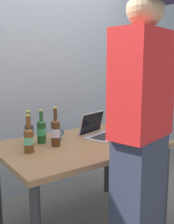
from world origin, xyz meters
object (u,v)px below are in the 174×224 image
(beer_bottle_brown, at_px, (29,133))
(beer_bottle_dark, at_px, (56,131))
(beer_bottle_green, at_px, (42,130))
(laptop, at_px, (100,132))
(beer_bottle_amber, at_px, (29,139))
(person_figure, at_px, (141,137))
(coffee_mug, at_px, (57,134))

(beer_bottle_brown, bearing_deg, beer_bottle_dark, -40.74)
(beer_bottle_green, bearing_deg, beer_bottle_dark, -70.76)
(laptop, relative_size, beer_bottle_amber, 1.38)
(beer_bottle_green, xyz_separation_m, person_figure, (0.27, -0.82, 0.08))
(beer_bottle_dark, relative_size, beer_bottle_brown, 1.12)
(beer_bottle_brown, relative_size, person_figure, 0.15)
(beer_bottle_brown, bearing_deg, beer_bottle_green, 3.27)
(beer_bottle_green, height_order, beer_bottle_dark, beer_bottle_dark)
(beer_bottle_green, xyz_separation_m, beer_bottle_amber, (-0.18, -0.17, -0.00))
(beer_bottle_dark, height_order, coffee_mug, beer_bottle_dark)
(person_figure, bearing_deg, beer_bottle_brown, 115.19)
(beer_bottle_brown, distance_m, coffee_mug, 0.26)
(beer_bottle_green, height_order, beer_bottle_amber, beer_bottle_amber)
(beer_bottle_dark, distance_m, person_figure, 0.72)
(beer_bottle_dark, relative_size, coffee_mug, 2.71)
(beer_bottle_green, height_order, beer_bottle_brown, beer_bottle_brown)
(laptop, bearing_deg, beer_bottle_green, 166.36)
(person_figure, bearing_deg, beer_bottle_green, 108.41)
(beer_bottle_amber, relative_size, coffee_mug, 2.43)
(beer_bottle_amber, xyz_separation_m, coffee_mug, (0.33, 0.18, -0.05))
(beer_bottle_amber, bearing_deg, beer_bottle_green, 42.42)
(laptop, xyz_separation_m, person_figure, (-0.24, -0.70, 0.14))
(beer_bottle_dark, bearing_deg, laptop, 2.63)
(beer_bottle_green, distance_m, coffee_mug, 0.16)
(beer_bottle_brown, bearing_deg, laptop, -10.73)
(beer_bottle_amber, xyz_separation_m, person_figure, (0.46, -0.66, 0.09))
(beer_bottle_green, relative_size, coffee_mug, 2.39)
(laptop, distance_m, person_figure, 0.75)
(beer_bottle_green, distance_m, person_figure, 0.87)
(laptop, bearing_deg, beer_bottle_dark, -177.37)
(beer_bottle_amber, distance_m, person_figure, 0.81)
(beer_bottle_brown, relative_size, coffee_mug, 2.42)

